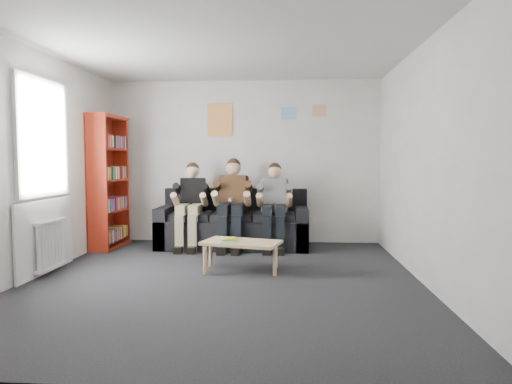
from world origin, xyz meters
TOP-DOWN VIEW (x-y plane):
  - room_shell at (0.00, 0.00)m, footprint 5.00×5.00m
  - sofa at (-0.12, 2.06)m, footprint 2.35×0.96m
  - bookshelf at (-2.07, 1.86)m, footprint 0.31×0.94m
  - coffee_table at (0.16, 0.44)m, footprint 0.94×0.52m
  - game_cases at (-0.01, 0.42)m, footprint 0.21×0.18m
  - person_left at (-0.77, 1.85)m, footprint 0.39×0.84m
  - person_middle at (-0.12, 1.84)m, footprint 0.43×0.91m
  - person_right at (0.53, 1.85)m, footprint 0.39×0.84m
  - radiator at (-2.15, 0.20)m, footprint 0.10×0.64m
  - window at (-2.22, 0.20)m, footprint 0.05×1.30m
  - poster_large at (-0.40, 2.49)m, footprint 0.42×0.01m
  - poster_blue at (0.75, 2.49)m, footprint 0.25×0.01m
  - poster_pink at (1.25, 2.49)m, footprint 0.22×0.01m
  - poster_sign at (-1.00, 2.49)m, footprint 0.20×0.01m

SIDE VIEW (x-z plane):
  - sofa at x=-0.12m, z-range -0.13..0.78m
  - coffee_table at x=0.16m, z-range 0.14..0.52m
  - radiator at x=-2.15m, z-range 0.05..0.65m
  - game_cases at x=-0.01m, z-range 0.38..0.42m
  - person_right at x=0.53m, z-range 0.01..1.35m
  - person_left at x=-0.77m, z-range 0.01..1.35m
  - person_middle at x=-0.12m, z-range 0.00..1.41m
  - window at x=-2.22m, z-range -0.15..2.21m
  - bookshelf at x=-2.07m, z-range 0.00..2.08m
  - room_shell at x=0.00m, z-range -1.15..3.85m
  - poster_large at x=-0.40m, z-range 1.77..2.32m
  - poster_blue at x=0.75m, z-range 2.05..2.25m
  - poster_pink at x=1.25m, z-range 2.11..2.29m
  - poster_sign at x=-1.00m, z-range 2.18..2.32m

